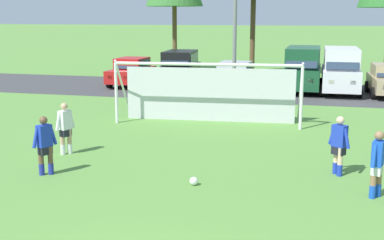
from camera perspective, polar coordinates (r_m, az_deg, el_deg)
The scene contains 14 objects.
ground_plane at distance 21.77m, azimuth 6.75°, elevation 0.26°, with size 400.00×400.00×0.00m, color #598C3D.
parking_lot_strip at distance 29.54m, azimuth 8.79°, elevation 3.23°, with size 52.00×8.40×0.01m, color #3D3D3F.
soccer_ball at distance 13.12m, azimuth 0.21°, elevation -6.91°, with size 0.22×0.22×0.22m.
soccer_goal at distance 20.56m, azimuth 1.90°, elevation 3.31°, with size 7.55×2.55×2.57m.
player_striker_near at distance 16.32m, azimuth -14.10°, elevation -0.94°, with size 0.38×0.70×1.64m.
player_midfield_center at distance 14.34m, azimuth -16.26°, elevation -2.80°, with size 0.46×0.67×1.64m.
player_defender_far at distance 14.32m, azimuth 16.23°, elevation -2.81°, with size 0.60×0.56×1.64m.
player_trailing_back at distance 12.84m, azimuth 20.16°, elevation -4.73°, with size 0.37×0.70×1.64m.
parked_car_slot_far_left at distance 31.65m, azimuth -6.82°, elevation 5.44°, with size 2.11×4.24×1.72m.
parked_car_slot_left at distance 31.23m, azimuth -1.39°, elevation 5.88°, with size 2.38×4.72×2.16m.
parked_car_slot_center_left at distance 28.67m, azimuth 4.80°, elevation 4.84°, with size 2.13×4.25×1.72m.
parked_car_slot_center at distance 29.73m, azimuth 12.39°, elevation 5.75°, with size 2.22×4.81×2.52m.
parked_car_slot_center_right at distance 29.52m, azimuth 16.42°, elevation 5.51°, with size 2.24×4.82×2.52m.
street_lamp at distance 24.34m, azimuth 5.30°, elevation 9.82°, with size 2.00×0.32×6.75m.
Camera 1 is at (2.73, -6.16, 4.31)m, focal length 47.28 mm.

